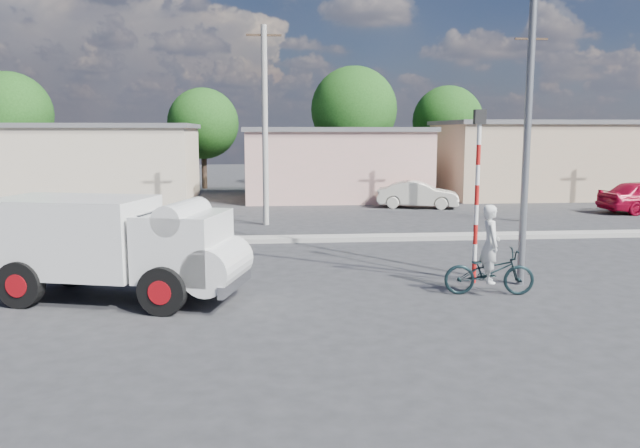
{
  "coord_description": "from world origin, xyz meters",
  "views": [
    {
      "loc": [
        -2.17,
        -13.59,
        3.83
      ],
      "look_at": [
        -0.58,
        3.3,
        1.3
      ],
      "focal_mm": 35.0,
      "sensor_mm": 36.0,
      "label": 1
    }
  ],
  "objects": [
    {
      "name": "median",
      "position": [
        0.0,
        8.0,
        0.08
      ],
      "size": [
        40.0,
        0.8,
        0.16
      ],
      "primitive_type": "cube",
      "color": "#99968E",
      "rests_on": "ground"
    },
    {
      "name": "utility_poles",
      "position": [
        3.25,
        12.0,
        4.07
      ],
      "size": [
        35.4,
        0.24,
        8.0
      ],
      "color": "#99968E",
      "rests_on": "ground"
    },
    {
      "name": "cyclist",
      "position": [
        3.15,
        0.33,
        0.92
      ],
      "size": [
        0.52,
        0.72,
        1.84
      ],
      "primitive_type": "imported",
      "rotation": [
        0.0,
        0.0,
        1.45
      ],
      "color": "silver",
      "rests_on": "ground"
    },
    {
      "name": "traffic_pole",
      "position": [
        3.2,
        1.5,
        2.59
      ],
      "size": [
        0.28,
        0.18,
        4.36
      ],
      "color": "red",
      "rests_on": "ground"
    },
    {
      "name": "streetlight",
      "position": [
        4.14,
        1.2,
        4.96
      ],
      "size": [
        2.34,
        0.22,
        9.0
      ],
      "color": "slate",
      "rests_on": "ground"
    },
    {
      "name": "tree_row",
      "position": [
        -2.27,
        28.62,
        4.83
      ],
      "size": [
        34.13,
        7.32,
        8.1
      ],
      "color": "#38281E",
      "rests_on": "ground"
    },
    {
      "name": "ground_plane",
      "position": [
        0.0,
        0.0,
        0.0
      ],
      "size": [
        120.0,
        120.0,
        0.0
      ],
      "primitive_type": "plane",
      "color": "#2A2A2D",
      "rests_on": "ground"
    },
    {
      "name": "bicycle",
      "position": [
        3.15,
        0.33,
        0.55
      ],
      "size": [
        2.18,
        0.98,
        1.11
      ],
      "primitive_type": "imported",
      "rotation": [
        0.0,
        0.0,
        1.45
      ],
      "color": "black",
      "rests_on": "ground"
    },
    {
      "name": "truck",
      "position": [
        -5.41,
        0.69,
        1.29
      ],
      "size": [
        5.98,
        3.46,
        2.33
      ],
      "rotation": [
        0.0,
        0.0,
        -0.27
      ],
      "color": "black",
      "rests_on": "ground"
    },
    {
      "name": "building_row",
      "position": [
        1.1,
        22.0,
        2.13
      ],
      "size": [
        37.8,
        7.3,
        4.44
      ],
      "color": "beige",
      "rests_on": "ground"
    },
    {
      "name": "car_cream",
      "position": [
        5.68,
        17.06,
        0.67
      ],
      "size": [
        4.27,
        2.46,
        1.33
      ],
      "primitive_type": "imported",
      "rotation": [
        0.0,
        0.0,
        1.29
      ],
      "color": "beige",
      "rests_on": "ground"
    }
  ]
}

